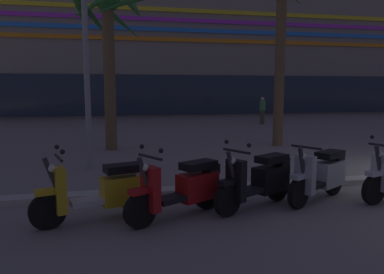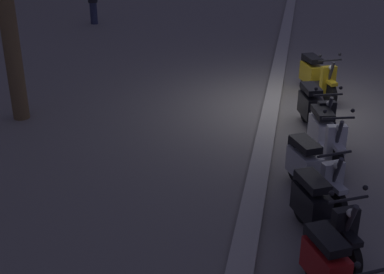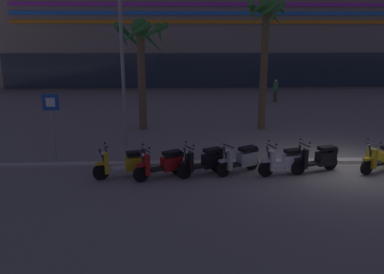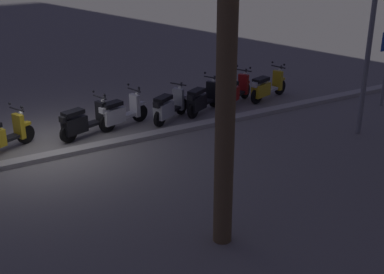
# 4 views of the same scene
# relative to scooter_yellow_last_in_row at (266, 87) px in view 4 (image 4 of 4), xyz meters

# --- Properties ---
(ground_plane) EXTENTS (200.00, 200.00, 0.00)m
(ground_plane) POSITION_rel_scooter_yellow_last_in_row_xyz_m (7.51, 0.69, -0.45)
(ground_plane) COLOR gray
(curb_strip) EXTENTS (60.00, 0.36, 0.12)m
(curb_strip) POSITION_rel_scooter_yellow_last_in_row_xyz_m (7.51, 1.10, -0.39)
(curb_strip) COLOR #BCB7AD
(curb_strip) RESTS_ON ground
(scooter_yellow_last_in_row) EXTENTS (1.81, 0.80, 1.17)m
(scooter_yellow_last_in_row) POSITION_rel_scooter_yellow_last_in_row_xyz_m (0.00, 0.00, 0.00)
(scooter_yellow_last_in_row) COLOR black
(scooter_yellow_last_in_row) RESTS_ON ground
(scooter_red_mid_rear) EXTENTS (1.66, 1.01, 1.17)m
(scooter_red_mid_rear) POSITION_rel_scooter_yellow_last_in_row_xyz_m (1.21, -0.09, 0.00)
(scooter_red_mid_rear) COLOR black
(scooter_red_mid_rear) RESTS_ON ground
(scooter_black_lead_nearest) EXTENTS (1.64, 0.97, 1.17)m
(scooter_black_lead_nearest) POSITION_rel_scooter_yellow_last_in_row_xyz_m (2.58, 0.10, 0.01)
(scooter_black_lead_nearest) COLOR black
(scooter_black_lead_nearest) RESTS_ON ground
(scooter_silver_tail_end) EXTENTS (1.55, 0.98, 1.04)m
(scooter_silver_tail_end) POSITION_rel_scooter_yellow_last_in_row_xyz_m (3.80, 0.23, 0.01)
(scooter_silver_tail_end) COLOR black
(scooter_silver_tail_end) RESTS_ON ground
(scooter_white_mid_centre) EXTENTS (1.69, 0.74, 1.17)m
(scooter_white_mid_centre) POSITION_rel_scooter_yellow_last_in_row_xyz_m (5.24, -0.01, 0.00)
(scooter_white_mid_centre) COLOR black
(scooter_white_mid_centre) RESTS_ON ground
(scooter_black_mid_front) EXTENTS (1.77, 0.82, 1.17)m
(scooter_black_mid_front) POSITION_rel_scooter_yellow_last_in_row_xyz_m (6.42, 0.18, 0.01)
(scooter_black_mid_front) COLOR black
(scooter_black_mid_front) RESTS_ON ground
(scooter_yellow_gap_after_mid) EXTENTS (1.66, 0.92, 1.17)m
(scooter_yellow_gap_after_mid) POSITION_rel_scooter_yellow_last_in_row_xyz_m (8.62, 0.14, 0.01)
(scooter_yellow_gap_after_mid) COLOR black
(scooter_yellow_gap_after_mid) RESTS_ON ground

